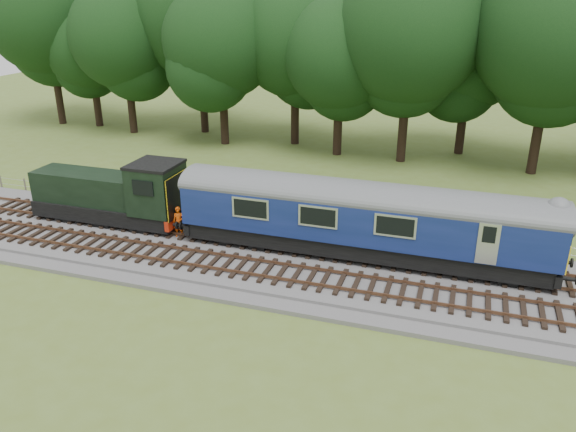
% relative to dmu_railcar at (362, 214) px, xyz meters
% --- Properties ---
extents(ground, '(120.00, 120.00, 0.00)m').
position_rel_dmu_railcar_xyz_m(ground, '(-5.16, -1.40, -2.61)').
color(ground, '#566A27').
rests_on(ground, ground).
extents(ballast, '(70.00, 7.00, 0.35)m').
position_rel_dmu_railcar_xyz_m(ballast, '(-5.16, -1.40, -2.43)').
color(ballast, '#4C4C4F').
rests_on(ballast, ground).
extents(track_north, '(67.20, 2.40, 0.21)m').
position_rel_dmu_railcar_xyz_m(track_north, '(-5.16, -0.00, -2.19)').
color(track_north, black).
rests_on(track_north, ballast).
extents(track_south, '(67.20, 2.40, 0.21)m').
position_rel_dmu_railcar_xyz_m(track_south, '(-5.16, -3.00, -2.19)').
color(track_south, black).
rests_on(track_south, ballast).
extents(fence, '(64.00, 0.12, 1.00)m').
position_rel_dmu_railcar_xyz_m(fence, '(-5.16, 3.10, -2.61)').
color(fence, '#6B6054').
rests_on(fence, ground).
extents(tree_line, '(70.00, 8.00, 18.00)m').
position_rel_dmu_railcar_xyz_m(tree_line, '(-5.16, 20.60, -2.61)').
color(tree_line, black).
rests_on(tree_line, ground).
extents(dmu_railcar, '(18.05, 2.86, 3.88)m').
position_rel_dmu_railcar_xyz_m(dmu_railcar, '(0.00, 0.00, 0.00)').
color(dmu_railcar, black).
rests_on(dmu_railcar, ground).
extents(shunter_loco, '(8.91, 2.60, 3.38)m').
position_rel_dmu_railcar_xyz_m(shunter_loco, '(-13.93, 0.00, -0.63)').
color(shunter_loco, black).
rests_on(shunter_loco, ground).
extents(worker, '(0.68, 0.52, 1.67)m').
position_rel_dmu_railcar_xyz_m(worker, '(-9.62, -0.71, -1.42)').
color(worker, '#F7550D').
rests_on(worker, ballast).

